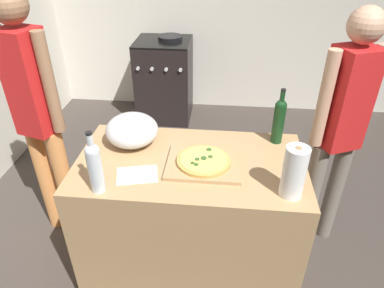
# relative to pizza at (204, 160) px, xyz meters

# --- Properties ---
(ground_plane) EXTENTS (4.35, 3.75, 0.02)m
(ground_plane) POSITION_rel_pizza_xyz_m (-0.06, 0.98, -0.93)
(ground_plane) COLOR #3F3833
(counter) EXTENTS (1.27, 0.71, 0.89)m
(counter) POSITION_rel_pizza_xyz_m (-0.08, 0.03, -0.48)
(counter) COLOR tan
(counter) RESTS_ON ground_plane
(cutting_board) EXTENTS (0.40, 0.32, 0.02)m
(cutting_board) POSITION_rel_pizza_xyz_m (0.00, -0.00, -0.02)
(cutting_board) COLOR tan
(cutting_board) RESTS_ON counter
(pizza) EXTENTS (0.29, 0.29, 0.03)m
(pizza) POSITION_rel_pizza_xyz_m (0.00, 0.00, 0.00)
(pizza) COLOR tan
(pizza) RESTS_ON cutting_board
(mixing_bowl) EXTENTS (0.31, 0.31, 0.19)m
(mixing_bowl) POSITION_rel_pizza_xyz_m (-0.43, 0.18, 0.06)
(mixing_bowl) COLOR #B2B2B7
(mixing_bowl) RESTS_ON counter
(paper_towel_roll) EXTENTS (0.11, 0.11, 0.27)m
(paper_towel_roll) POSITION_rel_pizza_xyz_m (0.44, -0.20, 0.10)
(paper_towel_roll) COLOR white
(paper_towel_roll) RESTS_ON counter
(wine_bottle_amber) EXTENTS (0.07, 0.07, 0.34)m
(wine_bottle_amber) POSITION_rel_pizza_xyz_m (0.42, 0.29, 0.12)
(wine_bottle_amber) COLOR #143819
(wine_bottle_amber) RESTS_ON counter
(wine_bottle_clear) EXTENTS (0.07, 0.07, 0.33)m
(wine_bottle_clear) POSITION_rel_pizza_xyz_m (-0.50, -0.26, 0.12)
(wine_bottle_clear) COLOR silver
(wine_bottle_clear) RESTS_ON counter
(recipe_sheet) EXTENTS (0.24, 0.19, 0.00)m
(recipe_sheet) POSITION_rel_pizza_xyz_m (-0.34, -0.12, -0.03)
(recipe_sheet) COLOR white
(recipe_sheet) RESTS_ON counter
(stove) EXTENTS (0.60, 0.58, 0.96)m
(stove) POSITION_rel_pizza_xyz_m (-0.60, 2.21, -0.46)
(stove) COLOR black
(stove) RESTS_ON ground_plane
(person_in_stripes) EXTENTS (0.37, 0.25, 1.74)m
(person_in_stripes) POSITION_rel_pizza_xyz_m (-1.08, 0.32, 0.09)
(person_in_stripes) COLOR #D88C4C
(person_in_stripes) RESTS_ON ground_plane
(person_in_red) EXTENTS (0.37, 0.27, 1.66)m
(person_in_red) POSITION_rel_pizza_xyz_m (0.81, 0.40, 0.04)
(person_in_red) COLOR slate
(person_in_red) RESTS_ON ground_plane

